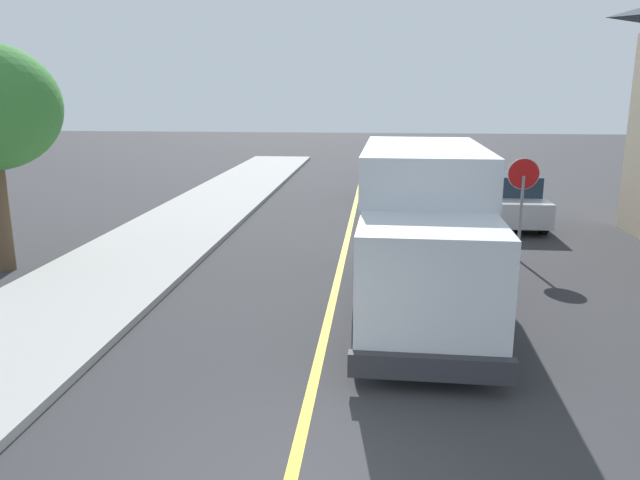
{
  "coord_description": "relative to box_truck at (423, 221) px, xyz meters",
  "views": [
    {
      "loc": [
        0.93,
        -5.63,
        4.29
      ],
      "look_at": [
        -0.23,
        6.18,
        1.4
      ],
      "focal_mm": 34.41,
      "sensor_mm": 36.0,
      "label": 1
    }
  ],
  "objects": [
    {
      "name": "stop_sign",
      "position": [
        2.75,
        3.8,
        0.09
      ],
      "size": [
        0.8,
        0.1,
        2.65
      ],
      "color": "gray",
      "rests_on": "ground"
    },
    {
      "name": "parked_car_near",
      "position": [
        -0.04,
        6.81,
        -0.97
      ],
      "size": [
        2.01,
        4.48,
        1.67
      ],
      "color": "#B7B7BC",
      "rests_on": "ground"
    },
    {
      "name": "parked_car_mid",
      "position": [
        -0.2,
        12.47,
        -0.97
      ],
      "size": [
        1.83,
        4.41,
        1.67
      ],
      "color": "black",
      "rests_on": "ground"
    },
    {
      "name": "sidewalk_curb",
      "position": [
        -7.2,
        -2.46,
        -1.69
      ],
      "size": [
        3.6,
        60.0,
        0.15
      ],
      "primitive_type": "cube",
      "color": "#9E9E99",
      "rests_on": "ground"
    },
    {
      "name": "parked_car_far",
      "position": [
        0.51,
        19.04,
        -0.97
      ],
      "size": [
        1.93,
        4.45,
        1.67
      ],
      "color": "#2D4793",
      "rests_on": "ground"
    },
    {
      "name": "centre_line_yellow",
      "position": [
        -1.8,
        3.54,
        -1.76
      ],
      "size": [
        0.16,
        56.0,
        0.01
      ],
      "primitive_type": "cube",
      "color": "gold",
      "rests_on": "ground"
    },
    {
      "name": "box_truck",
      "position": [
        0.0,
        0.0,
        0.0
      ],
      "size": [
        2.55,
        7.23,
        3.2
      ],
      "color": "silver",
      "rests_on": "ground"
    },
    {
      "name": "parked_van_across",
      "position": [
        3.4,
        8.34,
        -0.97
      ],
      "size": [
        1.82,
        4.41,
        1.67
      ],
      "color": "#B7B7BC",
      "rests_on": "ground"
    }
  ]
}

